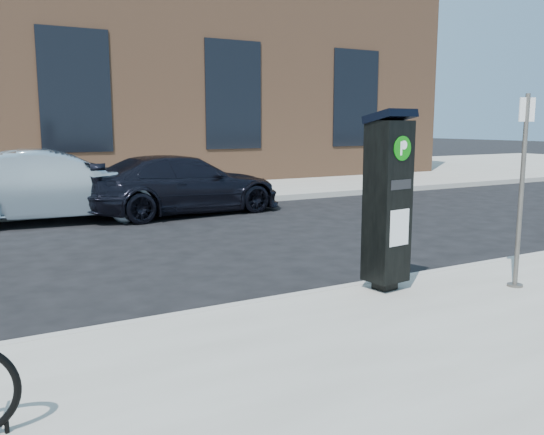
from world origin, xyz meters
TOP-DOWN VIEW (x-y plane):
  - ground at (0.00, 0.00)m, footprint 120.00×120.00m
  - sidewalk_far at (0.00, 14.00)m, footprint 60.00×12.00m
  - curb_near at (0.00, -0.02)m, footprint 60.00×0.12m
  - curb_far at (0.00, 8.02)m, footprint 60.00×0.12m
  - building at (-0.00, 17.00)m, footprint 28.00×10.05m
  - parking_kiosk at (1.02, -0.35)m, footprint 0.52×0.48m
  - sign_pole at (2.45, -1.02)m, footprint 0.20×0.18m
  - car_silver at (-1.40, 7.40)m, footprint 4.79×2.07m
  - car_dark at (1.35, 7.13)m, footprint 4.81×2.24m

SIDE VIEW (x-z plane):
  - ground at x=0.00m, z-range 0.00..0.00m
  - sidewalk_far at x=0.00m, z-range 0.00..0.15m
  - curb_near at x=0.00m, z-range -0.01..0.15m
  - curb_far at x=0.00m, z-range -0.01..0.15m
  - car_dark at x=1.35m, z-range 0.00..1.36m
  - car_silver at x=-1.40m, z-range 0.00..1.53m
  - parking_kiosk at x=1.02m, z-range 0.18..2.26m
  - sign_pole at x=2.45m, z-range 0.14..2.40m
  - building at x=0.00m, z-range 0.02..8.27m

